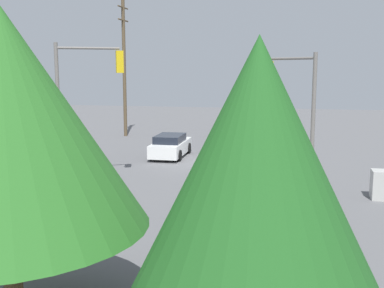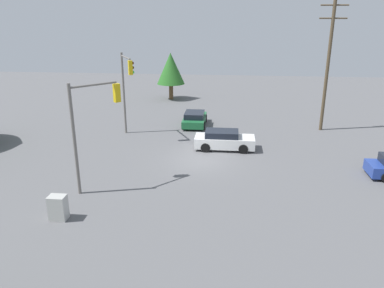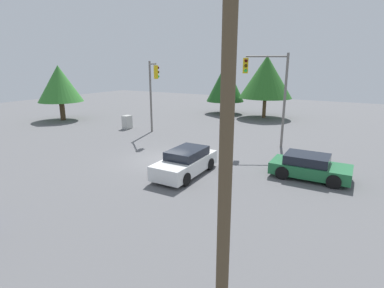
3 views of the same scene
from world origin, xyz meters
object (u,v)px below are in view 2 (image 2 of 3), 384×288
at_px(sedan_white, 224,140).
at_px(traffic_signal_main, 92,118).
at_px(sedan_green, 195,119).
at_px(traffic_signal_cross, 126,82).
at_px(electrical_cabinet, 58,208).

distance_m(sedan_white, traffic_signal_main, 11.02).
bearing_deg(traffic_signal_main, sedan_green, 25.08).
relative_size(sedan_white, traffic_signal_cross, 0.66).
height_order(traffic_signal_cross, electrical_cabinet, traffic_signal_cross).
height_order(traffic_signal_main, electrical_cabinet, traffic_signal_main).
height_order(sedan_green, electrical_cabinet, sedan_green).
xyz_separation_m(traffic_signal_cross, electrical_cabinet, (-0.06, 13.52, -3.94)).
distance_m(sedan_green, sedan_white, 6.74).
distance_m(sedan_green, traffic_signal_main, 14.78).
bearing_deg(traffic_signal_main, sedan_white, -0.88).
bearing_deg(electrical_cabinet, sedan_green, -106.24).
bearing_deg(sedan_green, electrical_cabinet, -106.24).
bearing_deg(sedan_white, sedan_green, -155.17).
xyz_separation_m(sedan_green, sedan_white, (-2.83, 6.12, 0.06)).
bearing_deg(sedan_green, sedan_white, -65.17).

